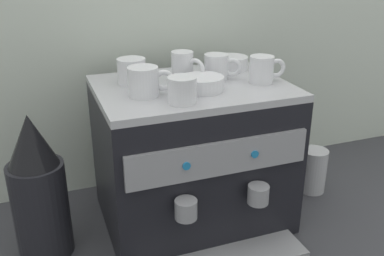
% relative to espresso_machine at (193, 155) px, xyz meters
% --- Properties ---
extents(ground_plane, '(4.00, 4.00, 0.00)m').
position_rel_espresso_machine_xyz_m(ground_plane, '(0.00, 0.00, -0.21)').
color(ground_plane, '#38383D').
extents(tiled_backsplash_wall, '(2.80, 0.03, 0.97)m').
position_rel_espresso_machine_xyz_m(tiled_backsplash_wall, '(0.00, 0.30, 0.27)').
color(tiled_backsplash_wall, silver).
rests_on(tiled_backsplash_wall, ground_plane).
extents(espresso_machine, '(0.52, 0.50, 0.42)m').
position_rel_espresso_machine_xyz_m(espresso_machine, '(0.00, 0.00, 0.00)').
color(espresso_machine, black).
rests_on(espresso_machine, ground_plane).
extents(ceramic_cup_0, '(0.10, 0.10, 0.07)m').
position_rel_espresso_machine_xyz_m(ceramic_cup_0, '(-0.15, 0.07, 0.25)').
color(ceramic_cup_0, white).
rests_on(ceramic_cup_0, espresso_machine).
extents(ceramic_cup_1, '(0.12, 0.08, 0.07)m').
position_rel_espresso_machine_xyz_m(ceramic_cup_1, '(-0.14, -0.04, 0.25)').
color(ceramic_cup_1, white).
rests_on(ceramic_cup_1, espresso_machine).
extents(ceramic_cup_2, '(0.08, 0.09, 0.08)m').
position_rel_espresso_machine_xyz_m(ceramic_cup_2, '(-0.01, 0.04, 0.26)').
color(ceramic_cup_2, white).
rests_on(ceramic_cup_2, espresso_machine).
extents(ceramic_cup_3, '(0.10, 0.07, 0.07)m').
position_rel_espresso_machine_xyz_m(ceramic_cup_3, '(0.09, 0.03, 0.25)').
color(ceramic_cup_3, white).
rests_on(ceramic_cup_3, espresso_machine).
extents(ceramic_cup_4, '(0.11, 0.07, 0.07)m').
position_rel_espresso_machine_xyz_m(ceramic_cup_4, '(0.19, -0.04, 0.25)').
color(ceramic_cup_4, white).
rests_on(ceramic_cup_4, espresso_machine).
extents(ceramic_cup_5, '(0.09, 0.09, 0.06)m').
position_rel_espresso_machine_xyz_m(ceramic_cup_5, '(-0.07, -0.12, 0.25)').
color(ceramic_cup_5, white).
rests_on(ceramic_cup_5, espresso_machine).
extents(ceramic_bowl_0, '(0.11, 0.11, 0.04)m').
position_rel_espresso_machine_xyz_m(ceramic_bowl_0, '(0.01, -0.05, 0.23)').
color(ceramic_bowl_0, white).
rests_on(ceramic_bowl_0, espresso_machine).
extents(ceramic_bowl_1, '(0.10, 0.10, 0.04)m').
position_rel_espresso_machine_xyz_m(ceramic_bowl_1, '(0.17, 0.12, 0.23)').
color(ceramic_bowl_1, white).
rests_on(ceramic_bowl_1, espresso_machine).
extents(coffee_grinder, '(0.15, 0.15, 0.40)m').
position_rel_espresso_machine_xyz_m(coffee_grinder, '(-0.43, -0.02, -0.02)').
color(coffee_grinder, black).
rests_on(coffee_grinder, ground_plane).
extents(milk_pitcher, '(0.09, 0.09, 0.15)m').
position_rel_espresso_machine_xyz_m(milk_pitcher, '(0.44, 0.00, -0.14)').
color(milk_pitcher, '#B7B7BC').
rests_on(milk_pitcher, ground_plane).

